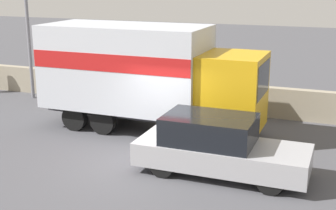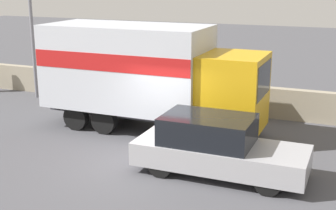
{
  "view_description": "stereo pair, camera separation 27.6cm",
  "coord_description": "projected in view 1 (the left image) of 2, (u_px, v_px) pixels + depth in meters",
  "views": [
    {
      "loc": [
        4.91,
        -11.02,
        4.97
      ],
      "look_at": [
        0.06,
        1.4,
        1.33
      ],
      "focal_mm": 50.0,
      "sensor_mm": 36.0,
      "label": 1
    },
    {
      "loc": [
        5.16,
        -10.92,
        4.97
      ],
      "look_at": [
        0.06,
        1.4,
        1.33
      ],
      "focal_mm": 50.0,
      "sensor_mm": 36.0,
      "label": 2
    }
  ],
  "objects": [
    {
      "name": "car_hatchback",
      "position": [
        218.0,
        146.0,
        12.09
      ],
      "size": [
        4.44,
        1.71,
        1.55
      ],
      "color": "#9E9EA3",
      "rests_on": "ground_plane"
    },
    {
      "name": "box_truck",
      "position": [
        143.0,
        72.0,
        15.36
      ],
      "size": [
        7.29,
        2.56,
        3.49
      ],
      "color": "gold",
      "rests_on": "ground_plane"
    },
    {
      "name": "stone_wall_backdrop",
      "position": [
        208.0,
        96.0,
        17.98
      ],
      "size": [
        60.0,
        0.35,
        1.12
      ],
      "color": "gray",
      "rests_on": "ground_plane"
    },
    {
      "name": "ground_plane",
      "position": [
        148.0,
        163.0,
        12.93
      ],
      "size": [
        80.0,
        80.0,
        0.0
      ],
      "primitive_type": "plane",
      "color": "#47474C"
    }
  ]
}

